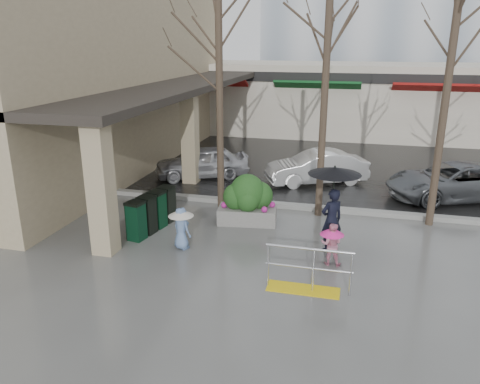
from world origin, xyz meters
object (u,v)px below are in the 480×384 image
at_px(child_pink, 332,241).
at_px(child_blue, 181,224).
at_px(tree_mideast, 451,56).
at_px(car_b, 317,167).
at_px(woman, 333,199).
at_px(tree_midwest, 328,41).
at_px(car_c, 454,181).
at_px(planter, 248,200).
at_px(tree_west, 219,46).
at_px(handrail, 307,275).
at_px(car_a, 202,162).
at_px(news_boxes, 152,212).

relative_size(child_pink, child_blue, 0.94).
xyz_separation_m(tree_mideast, car_b, (-3.69, 3.47, -4.23)).
height_order(tree_mideast, woman, tree_mideast).
xyz_separation_m(tree_midwest, car_c, (4.36, 2.74, -4.60)).
bearing_deg(tree_midwest, planter, -149.86).
height_order(tree_west, tree_midwest, tree_midwest).
bearing_deg(woman, car_b, -117.69).
xyz_separation_m(planter, car_c, (6.38, 3.90, -0.09)).
distance_m(woman, planter, 2.99).
bearing_deg(car_c, handrail, -50.16).
bearing_deg(planter, car_a, 123.82).
bearing_deg(child_pink, handrail, 74.46).
bearing_deg(car_a, planter, 7.83).
distance_m(tree_midwest, planter, 5.08).
height_order(planter, car_c, planter).
distance_m(woman, child_pink, 1.16).
bearing_deg(tree_west, car_a, 118.50).
distance_m(child_blue, news_boxes, 1.63).
xyz_separation_m(tree_mideast, planter, (-5.31, -1.17, -4.14)).
distance_m(tree_west, car_b, 6.30).
bearing_deg(tree_mideast, car_c, 68.81).
relative_size(tree_mideast, woman, 2.82).
bearing_deg(handrail, child_blue, 157.83).
bearing_deg(tree_west, news_boxes, -119.41).
relative_size(news_boxes, car_a, 0.54).
height_order(tree_midwest, news_boxes, tree_midwest).
bearing_deg(tree_west, child_pink, -41.74).
relative_size(woman, news_boxes, 1.14).
bearing_deg(news_boxes, woman, 8.61).
bearing_deg(child_blue, planter, -91.40).
relative_size(handrail, car_c, 0.42).
relative_size(woman, car_c, 0.51).
distance_m(handrail, planter, 4.25).
xyz_separation_m(car_a, car_b, (4.52, 0.31, 0.00)).
distance_m(handrail, child_blue, 3.72).
bearing_deg(tree_mideast, tree_west, -180.00).
relative_size(child_pink, planter, 0.59).
relative_size(handrail, woman, 0.83).
bearing_deg(car_a, car_b, 67.89).
bearing_deg(child_pink, planter, -38.62).
xyz_separation_m(tree_west, child_pink, (3.80, -3.39, -4.47)).
height_order(child_blue, car_a, car_a).
height_order(woman, planter, woman).
distance_m(tree_west, tree_mideast, 6.50).
distance_m(woman, news_boxes, 5.16).
relative_size(tree_midwest, car_c, 1.54).
bearing_deg(tree_west, car_c, 19.89).
height_order(tree_west, planter, tree_west).
bearing_deg(child_blue, car_c, -113.14).
distance_m(handrail, news_boxes, 5.29).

